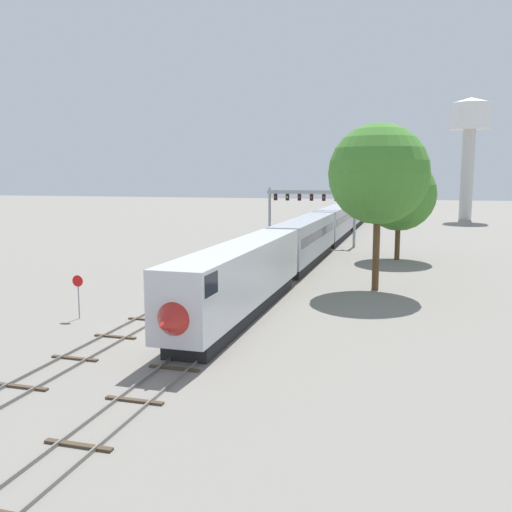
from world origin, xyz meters
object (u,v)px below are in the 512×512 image
trackside_tree_left (379,174)px  trackside_tree_mid (399,194)px  passenger_train (336,222)px  stop_sign (78,290)px  water_tower (470,128)px  signal_gantry (311,203)px

trackside_tree_left → trackside_tree_mid: size_ratio=1.19×
passenger_train → trackside_tree_left: bearing=-77.2°
trackside_tree_mid → stop_sign: bearing=-120.7°
water_tower → stop_sign: (-31.61, -95.14, -17.49)m
trackside_tree_left → signal_gantry: bearing=110.5°
signal_gantry → trackside_tree_left: (10.29, -27.59, 3.64)m
passenger_train → trackside_tree_mid: (9.28, -17.81, 4.66)m
stop_sign → signal_gantry: bearing=79.6°
trackside_tree_mid → signal_gantry: bearing=139.5°
passenger_train → stop_sign: bearing=-101.3°
stop_sign → trackside_tree_left: 24.47m
passenger_train → water_tower: water_tower is taller
passenger_train → stop_sign: passenger_train is taller
signal_gantry → water_tower: 59.55m
water_tower → trackside_tree_left: bearing=-99.6°
signal_gantry → trackside_tree_left: size_ratio=0.90×
passenger_train → trackside_tree_mid: trackside_tree_mid is taller
signal_gantry → trackside_tree_mid: bearing=-40.5°
signal_gantry → trackside_tree_mid: trackside_tree_mid is taller
signal_gantry → trackside_tree_mid: (11.53, -9.86, 1.51)m
stop_sign → trackside_tree_mid: trackside_tree_mid is taller
passenger_train → signal_gantry: 8.84m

